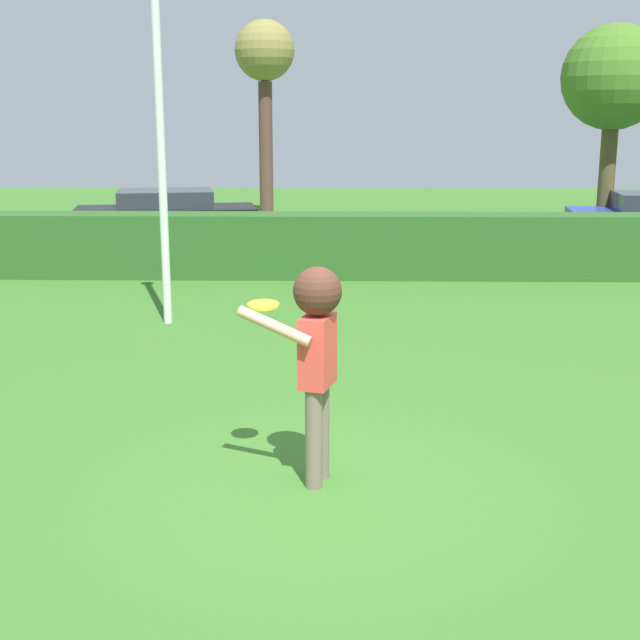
{
  "coord_description": "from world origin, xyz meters",
  "views": [
    {
      "loc": [
        0.16,
        -6.62,
        2.98
      ],
      "look_at": [
        -0.0,
        1.12,
        1.15
      ],
      "focal_mm": 48.9,
      "sensor_mm": 36.0,
      "label": 1
    }
  ],
  "objects_px": {
    "lamppost": "(160,118)",
    "willow_tree": "(614,80)",
    "bare_elm_tree": "(265,62)",
    "frisbee": "(263,305)",
    "person": "(316,342)",
    "parked_car_black": "(166,214)"
  },
  "relations": [
    {
      "from": "lamppost",
      "to": "willow_tree",
      "type": "height_order",
      "value": "lamppost"
    },
    {
      "from": "lamppost",
      "to": "bare_elm_tree",
      "type": "distance_m",
      "value": 13.43
    },
    {
      "from": "bare_elm_tree",
      "to": "lamppost",
      "type": "bearing_deg",
      "value": -91.62
    },
    {
      "from": "frisbee",
      "to": "bare_elm_tree",
      "type": "distance_m",
      "value": 19.01
    },
    {
      "from": "person",
      "to": "parked_car_black",
      "type": "distance_m",
      "value": 14.35
    },
    {
      "from": "parked_car_black",
      "to": "lamppost",
      "type": "bearing_deg",
      "value": -79.0
    },
    {
      "from": "person",
      "to": "parked_car_black",
      "type": "height_order",
      "value": "person"
    },
    {
      "from": "lamppost",
      "to": "bare_elm_tree",
      "type": "xyz_separation_m",
      "value": [
        0.38,
        13.34,
        1.51
      ]
    },
    {
      "from": "parked_car_black",
      "to": "bare_elm_tree",
      "type": "distance_m",
      "value": 6.7
    },
    {
      "from": "lamppost",
      "to": "parked_car_black",
      "type": "xyz_separation_m",
      "value": [
        -1.59,
        8.15,
        -2.24
      ]
    },
    {
      "from": "frisbee",
      "to": "parked_car_black",
      "type": "bearing_deg",
      "value": 104.35
    },
    {
      "from": "bare_elm_tree",
      "to": "frisbee",
      "type": "bearing_deg",
      "value": -85.42
    },
    {
      "from": "parked_car_black",
      "to": "willow_tree",
      "type": "distance_m",
      "value": 10.89
    },
    {
      "from": "person",
      "to": "frisbee",
      "type": "xyz_separation_m",
      "value": [
        -0.44,
        0.26,
        0.24
      ]
    },
    {
      "from": "bare_elm_tree",
      "to": "willow_tree",
      "type": "bearing_deg",
      "value": -29.13
    },
    {
      "from": "person",
      "to": "frisbee",
      "type": "distance_m",
      "value": 0.57
    },
    {
      "from": "lamppost",
      "to": "parked_car_black",
      "type": "distance_m",
      "value": 8.6
    },
    {
      "from": "person",
      "to": "willow_tree",
      "type": "height_order",
      "value": "willow_tree"
    },
    {
      "from": "frisbee",
      "to": "bare_elm_tree",
      "type": "xyz_separation_m",
      "value": [
        -1.5,
        18.72,
        2.99
      ]
    },
    {
      "from": "frisbee",
      "to": "willow_tree",
      "type": "height_order",
      "value": "willow_tree"
    },
    {
      "from": "frisbee",
      "to": "lamppost",
      "type": "xyz_separation_m",
      "value": [
        -1.88,
        5.38,
        1.48
      ]
    },
    {
      "from": "person",
      "to": "frisbee",
      "type": "height_order",
      "value": "person"
    }
  ]
}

